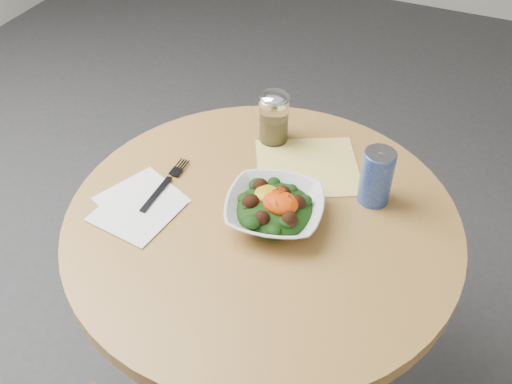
% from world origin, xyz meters
% --- Properties ---
extents(table, '(0.90, 0.90, 0.75)m').
position_xyz_m(table, '(0.00, 0.00, 0.55)').
color(table, black).
rests_on(table, ground).
extents(cloth_napkin, '(0.33, 0.32, 0.00)m').
position_xyz_m(cloth_napkin, '(0.03, 0.21, 0.75)').
color(cloth_napkin, yellow).
rests_on(cloth_napkin, table).
extents(paper_napkins, '(0.22, 0.24, 0.00)m').
position_xyz_m(paper_napkins, '(-0.28, -0.08, 0.75)').
color(paper_napkins, white).
rests_on(paper_napkins, table).
extents(salad_bowl, '(0.26, 0.26, 0.08)m').
position_xyz_m(salad_bowl, '(0.03, 0.01, 0.78)').
color(salad_bowl, white).
rests_on(salad_bowl, table).
extents(fork, '(0.03, 0.20, 0.00)m').
position_xyz_m(fork, '(-0.26, 0.01, 0.76)').
color(fork, black).
rests_on(fork, table).
extents(spice_shaker, '(0.08, 0.08, 0.14)m').
position_xyz_m(spice_shaker, '(-0.09, 0.28, 0.82)').
color(spice_shaker, silver).
rests_on(spice_shaker, table).
extents(beverage_can, '(0.07, 0.07, 0.14)m').
position_xyz_m(beverage_can, '(0.21, 0.16, 0.82)').
color(beverage_can, navy).
rests_on(beverage_can, table).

